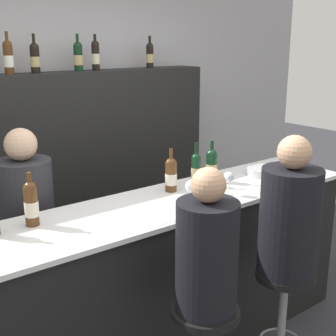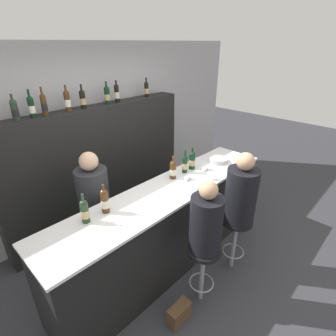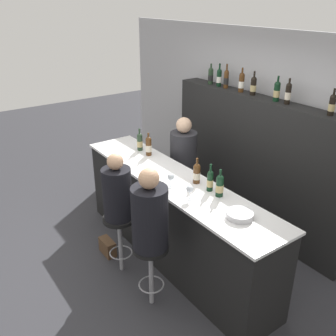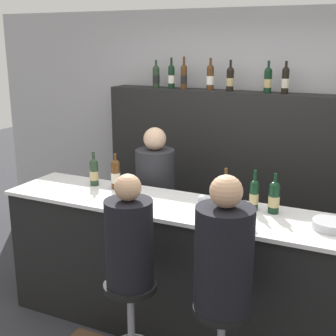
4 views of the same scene
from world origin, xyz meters
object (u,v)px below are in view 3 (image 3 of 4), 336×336
(metal_bowl, at_px, (240,215))
(bartender, at_px, (183,176))
(wine_bottle_counter_1, at_px, (149,146))
(guest_seated_right, at_px, (150,215))
(wine_bottle_backbar_4, at_px, (253,86))
(guest_seated_left, at_px, (117,191))
(wine_bottle_counter_3, at_px, (210,180))
(handbag, at_px, (108,247))
(wine_bottle_backbar_0, at_px, (211,76))
(bar_stool_right, at_px, (151,259))
(wine_bottle_backbar_2, at_px, (226,79))
(wine_bottle_counter_4, at_px, (220,185))
(wine_bottle_backbar_6, at_px, (288,93))
(wine_bottle_counter_2, at_px, (197,173))
(wine_bottle_backbar_7, at_px, (332,105))
(bar_stool_left, at_px, (119,229))
(wine_glass_0, at_px, (171,177))
(wine_bottle_backbar_1, at_px, (219,77))
(wine_bottle_backbar_5, at_px, (277,91))
(wine_glass_1, at_px, (190,189))
(wine_bottle_backbar_3, at_px, (242,82))
(wine_bottle_counter_0, at_px, (140,142))

(metal_bowl, xyz_separation_m, bartender, (-1.62, 0.59, -0.40))
(wine_bottle_counter_1, bearing_deg, guest_seated_right, -32.40)
(wine_bottle_backbar_4, height_order, guest_seated_left, wine_bottle_backbar_4)
(wine_bottle_counter_3, distance_m, metal_bowl, 0.59)
(handbag, bearing_deg, wine_bottle_counter_3, 38.94)
(wine_bottle_counter_1, relative_size, bartender, 0.20)
(wine_bottle_counter_3, bearing_deg, wine_bottle_backbar_0, 139.53)
(bar_stool_right, bearing_deg, handbag, -180.00)
(wine_bottle_backbar_0, distance_m, bartender, 1.48)
(wine_bottle_backbar_2, bearing_deg, wine_bottle_counter_4, -44.09)
(wine_bottle_backbar_6, distance_m, guest_seated_right, 2.17)
(wine_bottle_counter_2, height_order, wine_bottle_backbar_7, wine_bottle_backbar_7)
(wine_bottle_backbar_7, bearing_deg, bar_stool_left, -118.68)
(wine_bottle_counter_3, distance_m, handbag, 1.66)
(wine_bottle_backbar_4, xyz_separation_m, guest_seated_right, (0.65, -1.99, -0.85))
(wine_bottle_backbar_6, height_order, guest_seated_right, wine_bottle_backbar_6)
(metal_bowl, xyz_separation_m, guest_seated_right, (-0.52, -0.65, -0.03))
(wine_bottle_backbar_0, height_order, bartender, wine_bottle_backbar_0)
(wine_glass_0, bearing_deg, bar_stool_right, -55.35)
(wine_bottle_backbar_2, bearing_deg, wine_bottle_counter_1, -94.10)
(bar_stool_left, bearing_deg, wine_bottle_backbar_0, 112.19)
(wine_bottle_backbar_1, bearing_deg, metal_bowl, -36.51)
(wine_bottle_backbar_5, height_order, wine_glass_1, wine_bottle_backbar_5)
(wine_bottle_backbar_6, height_order, handbag, wine_bottle_backbar_6)
(wine_bottle_backbar_6, height_order, wine_bottle_backbar_7, wine_bottle_backbar_6)
(wine_bottle_counter_2, relative_size, metal_bowl, 1.15)
(wine_bottle_backbar_7, xyz_separation_m, wine_glass_1, (-0.45, -1.50, -0.73))
(wine_bottle_counter_3, distance_m, bartender, 1.25)
(guest_seated_left, bearing_deg, wine_bottle_backbar_2, 103.99)
(wine_bottle_backbar_7, xyz_separation_m, bar_stool_left, (-1.09, -1.99, -1.37))
(wine_bottle_backbar_0, height_order, wine_bottle_backbar_5, wine_bottle_backbar_5)
(wine_bottle_backbar_3, relative_size, wine_bottle_backbar_4, 1.05)
(wine_bottle_backbar_5, bearing_deg, wine_glass_0, -92.08)
(wine_bottle_backbar_1, bearing_deg, wine_bottle_backbar_7, 0.00)
(wine_bottle_counter_4, xyz_separation_m, wine_bottle_backbar_4, (-0.76, 1.21, 0.73))
(wine_bottle_backbar_3, distance_m, wine_bottle_backbar_5, 0.58)
(wine_glass_1, height_order, guest_seated_right, guest_seated_right)
(bar_stool_left, bearing_deg, wine_bottle_backbar_2, 103.99)
(wine_bottle_backbar_2, distance_m, wine_glass_1, 2.02)
(guest_seated_right, bearing_deg, wine_bottle_counter_1, 147.60)
(wine_bottle_counter_4, distance_m, metal_bowl, 0.45)
(wine_glass_0, distance_m, bar_stool_right, 0.87)
(wine_bottle_backbar_7, relative_size, handbag, 1.10)
(wine_bottle_backbar_6, distance_m, wine_glass_1, 1.68)
(wine_bottle_counter_0, relative_size, bar_stool_left, 0.42)
(wine_bottle_backbar_3, bearing_deg, bar_stool_left, -83.95)
(bartender, bearing_deg, wine_bottle_backbar_6, 37.62)
(wine_bottle_counter_2, xyz_separation_m, wine_bottle_backbar_5, (-0.02, 1.21, 0.73))
(wine_bottle_backbar_0, relative_size, guest_seated_left, 0.37)
(wine_bottle_counter_2, distance_m, bar_stool_right, 1.04)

